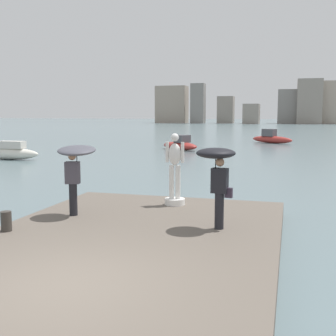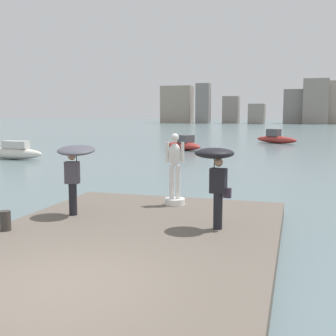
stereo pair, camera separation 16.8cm
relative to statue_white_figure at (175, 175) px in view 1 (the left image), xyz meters
The scene contains 10 objects.
ground_plane 33.58m from the statue_white_figure, 90.27° to the left, with size 400.00×400.00×0.00m, color slate.
pier 4.26m from the statue_white_figure, 92.19° to the right, with size 6.73×10.67×0.40m, color #60564C.
statue_white_figure is the anchor object (origin of this frame).
onlooker_left 3.10m from the statue_white_figure, 137.56° to the right, with size 1.26×1.27×1.95m.
onlooker_right 2.96m from the statue_white_figure, 54.59° to the right, with size 1.07×1.08×1.96m.
mooring_bollard 5.07m from the statue_white_figure, 127.76° to the right, with size 0.25×0.25×0.48m, color #38332D.
boat_mid 34.92m from the statue_white_figure, 87.65° to the left, with size 4.77×3.75×1.51m.
boat_far 24.57m from the statue_white_figure, 103.80° to the left, with size 4.18×3.51×1.31m.
boat_rightward 20.17m from the statue_white_figure, 139.71° to the left, with size 4.75×0.98×1.28m.
distant_skyline 125.33m from the statue_white_figure, 90.71° to the left, with size 75.87×12.79×13.28m.
Camera 1 is at (3.48, -6.06, 3.18)m, focal length 46.08 mm.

